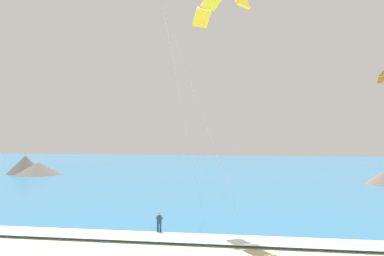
{
  "coord_description": "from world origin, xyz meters",
  "views": [
    {
      "loc": [
        6.51,
        -18.27,
        7.49
      ],
      "look_at": [
        0.96,
        14.45,
        7.98
      ],
      "focal_mm": 40.19,
      "sensor_mm": 36.0,
      "label": 1
    }
  ],
  "objects": [
    {
      "name": "kitesurfer",
      "position": [
        -1.28,
        12.96,
        0.94
      ],
      "size": [
        0.56,
        0.56,
        1.69
      ],
      "color": "#143347",
      "rests_on": "ground"
    },
    {
      "name": "surfboard",
      "position": [
        -1.27,
        12.94,
        0.03
      ],
      "size": [
        0.63,
        1.45,
        0.09
      ],
      "color": "white",
      "rests_on": "ground"
    },
    {
      "name": "surf_foam",
      "position": [
        0.0,
        11.45,
        0.22
      ],
      "size": [
        200.0,
        2.73,
        0.04
      ],
      "primitive_type": "cube",
      "color": "white",
      "rests_on": "sea"
    },
    {
      "name": "kite_primary",
      "position": [
        3.0,
        16.21,
        18.31
      ],
      "size": [
        6.74,
        6.33,
        18.19
      ],
      "color": "yellow"
    },
    {
      "name": "headland_left",
      "position": [
        -35.48,
        54.26,
        1.5
      ],
      "size": [
        11.53,
        9.44,
        3.59
      ],
      "color": "#56514C",
      "rests_on": "ground"
    },
    {
      "name": "sea",
      "position": [
        0.0,
        70.45,
        0.1
      ],
      "size": [
        200.0,
        120.0,
        0.2
      ],
      "primitive_type": "cube",
      "color": "teal",
      "rests_on": "ground"
    }
  ]
}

